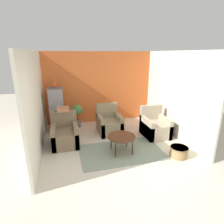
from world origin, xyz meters
TOP-DOWN VIEW (x-y plane):
  - ground_plane at (0.00, 0.00)m, footprint 20.00×20.00m
  - wall_back_accent at (0.00, 3.63)m, footprint 4.05×0.06m
  - wall_left at (-1.99, 1.80)m, footprint 0.06×3.60m
  - wall_right at (1.99, 1.80)m, footprint 0.06×3.60m
  - area_rug at (0.07, 1.09)m, footprint 2.16×1.33m
  - coffee_table at (0.07, 1.09)m, footprint 0.72×0.72m
  - armchair_left at (-1.35, 1.93)m, footprint 0.72×0.86m
  - armchair_right at (1.40, 1.82)m, footprint 0.72×0.86m
  - armchair_middle at (0.08, 2.44)m, footprint 0.72×0.86m
  - birdcage at (-1.55, 3.11)m, footprint 0.52×0.52m
  - parrot at (-1.55, 3.11)m, footprint 0.11×0.21m
  - potted_plant at (-0.89, 3.20)m, footprint 0.37×0.34m
  - wicker_basket at (1.40, 0.50)m, footprint 0.46×0.46m
  - throw_pillow at (-1.35, 2.25)m, footprint 0.34×0.34m

SIDE VIEW (x-z plane):
  - ground_plane at x=0.00m, z-range 0.00..0.00m
  - area_rug at x=0.07m, z-range 0.00..0.01m
  - wicker_basket at x=1.40m, z-range 0.01..0.27m
  - armchair_left at x=-1.35m, z-range -0.16..0.75m
  - armchair_right at x=1.40m, z-range -0.16..0.75m
  - armchair_middle at x=0.08m, z-range -0.16..0.75m
  - coffee_table at x=0.07m, z-range 0.19..0.66m
  - potted_plant at x=-0.89m, z-range 0.11..0.91m
  - birdcage at x=-1.55m, z-range -0.01..1.43m
  - throw_pillow at x=-1.35m, z-range 0.91..1.01m
  - wall_back_accent at x=0.00m, z-range 0.00..2.57m
  - wall_left at x=-1.99m, z-range 0.00..2.57m
  - wall_right at x=1.99m, z-range 0.00..2.57m
  - parrot at x=-1.55m, z-range 1.43..1.68m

